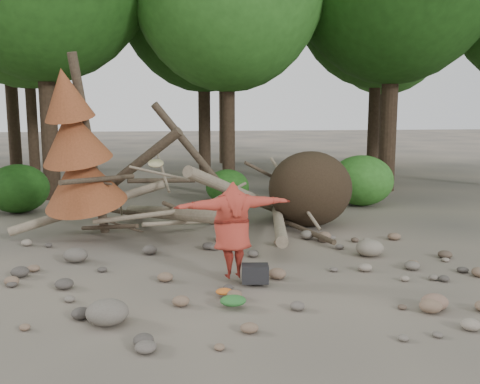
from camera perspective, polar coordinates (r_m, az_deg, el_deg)
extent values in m
plane|color=#514C44|center=(9.72, -1.04, -9.63)|extent=(120.00, 120.00, 0.00)
ellipsoid|color=#332619|center=(14.09, 7.50, 0.33)|extent=(2.20, 1.87, 1.98)
cylinder|color=gray|center=(13.10, -7.25, -2.28)|extent=(2.61, 5.11, 1.08)
cylinder|color=gray|center=(13.65, 0.28, -0.25)|extent=(3.18, 3.71, 1.90)
cylinder|color=brown|center=(13.90, -12.30, 1.79)|extent=(3.08, 1.91, 2.49)
cylinder|color=gray|center=(13.21, 4.14, -3.02)|extent=(1.13, 4.98, 0.43)
cylinder|color=brown|center=(14.02, -4.52, 3.68)|extent=(2.39, 1.03, 2.89)
cylinder|color=gray|center=(13.51, -15.79, -1.56)|extent=(3.71, 0.86, 1.20)
cylinder|color=#4C3F30|center=(13.03, -13.84, -3.66)|extent=(1.52, 1.70, 0.49)
cylinder|color=gray|center=(13.79, -2.30, -0.58)|extent=(1.57, 0.85, 0.69)
cylinder|color=#4C3F30|center=(14.45, 3.83, 1.45)|extent=(1.92, 1.25, 1.10)
cylinder|color=gray|center=(13.44, -8.20, 2.09)|extent=(0.37, 1.42, 0.85)
cylinder|color=#4C3F30|center=(13.10, 6.97, -4.07)|extent=(0.79, 2.54, 0.12)
cylinder|color=gray|center=(12.53, -6.31, -3.25)|extent=(1.78, 1.11, 0.29)
cylinder|color=#4C3F30|center=(13.11, -15.76, 4.74)|extent=(0.67, 1.13, 4.35)
cone|color=brown|center=(12.89, -16.51, 1.51)|extent=(2.06, 2.13, 1.86)
cone|color=brown|center=(12.62, -17.33, 5.88)|extent=(1.71, 1.78, 1.65)
cone|color=brown|center=(12.44, -18.11, 9.95)|extent=(1.23, 1.30, 1.41)
cylinder|color=#38281C|center=(19.11, -20.01, 12.66)|extent=(0.56, 0.56, 8.96)
cylinder|color=#38281C|center=(18.46, -1.24, 10.51)|extent=(0.44, 0.44, 7.14)
cylinder|color=#38281C|center=(20.64, 15.82, 13.24)|extent=(0.60, 0.60, 9.45)
cylinder|color=#38281C|center=(23.30, -21.46, 10.12)|extent=(0.42, 0.42, 7.56)
cylinder|color=#38281C|center=(23.42, -3.86, 11.91)|extent=(0.52, 0.52, 8.54)
cylinder|color=#38281C|center=(24.67, 14.21, 11.03)|extent=(0.50, 0.50, 8.12)
cylinder|color=#38281C|center=(30.26, -23.30, 11.63)|extent=(0.62, 0.62, 9.66)
cylinder|color=#38281C|center=(29.82, -1.74, 11.53)|extent=(0.54, 0.54, 8.75)
cylinder|color=#38281C|center=(31.54, 15.13, 10.26)|extent=(0.46, 0.46, 7.84)
ellipsoid|color=#28641D|center=(31.91, 15.46, 17.71)|extent=(7.17, 7.17, 8.60)
ellipsoid|color=#1E4F15|center=(17.11, -22.59, 0.34)|extent=(1.80, 1.80, 1.44)
ellipsoid|color=#28641D|center=(17.23, -1.35, 0.57)|extent=(1.40, 1.40, 1.12)
ellipsoid|color=#327725|center=(17.39, 12.84, 1.22)|extent=(2.00, 2.00, 1.60)
imported|color=#A83226|center=(9.55, -0.82, -4.05)|extent=(2.20, 0.94, 1.74)
cylinder|color=#9C9263|center=(9.49, -8.97, 3.04)|extent=(0.35, 0.33, 0.16)
cube|color=black|center=(9.53, 1.63, -9.02)|extent=(0.50, 0.36, 0.31)
ellipsoid|color=#29672B|center=(8.52, -0.74, -11.82)|extent=(0.41, 0.34, 0.15)
ellipsoid|color=#BD5D20|center=(8.99, -1.71, -10.86)|extent=(0.28, 0.23, 0.10)
ellipsoid|color=#676056|center=(8.13, -13.97, -12.34)|extent=(0.62, 0.56, 0.37)
ellipsoid|color=#826351|center=(8.98, 20.06, -10.95)|extent=(0.42, 0.38, 0.25)
ellipsoid|color=gray|center=(11.63, 13.67, -5.82)|extent=(0.59, 0.53, 0.35)
ellipsoid|color=#5D564E|center=(11.38, -17.13, -6.46)|extent=(0.49, 0.44, 0.29)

